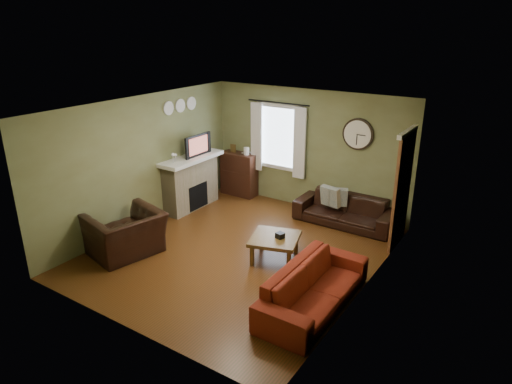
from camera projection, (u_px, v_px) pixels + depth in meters
The scene contains 31 objects.
floor at pixel (239, 252), 8.22m from camera, with size 4.60×5.20×0.00m, color #4D2A10.
ceiling at pixel (237, 108), 7.31m from camera, with size 4.60×5.20×0.00m, color white.
wall_left at pixel (143, 163), 8.94m from camera, with size 0.00×5.20×2.60m, color olive.
wall_right at pixel (368, 213), 6.59m from camera, with size 0.00×5.20×2.60m, color olive.
wall_back at pixel (308, 150), 9.80m from camera, with size 4.60×0.00×2.60m, color olive.
wall_front at pixel (119, 242), 5.73m from camera, with size 4.60×0.00×2.60m, color olive.
fireplace at pixel (191, 184), 10.00m from camera, with size 0.40×1.40×1.10m, color tan.
firebox at pixel (198, 196), 10.00m from camera, with size 0.04×0.60×0.55m, color black.
mantel at pixel (191, 158), 9.78m from camera, with size 0.58×1.60×0.08m, color white.
tv at pixel (195, 147), 9.81m from camera, with size 0.60×0.08×0.35m, color black.
tv_screen at pixel (198, 145), 9.75m from camera, with size 0.02×0.62×0.36m, color #994C3F.
medallion_left at pixel (169, 108), 9.22m from camera, with size 0.28×0.28×0.03m, color white.
medallion_mid at pixel (180, 106), 9.50m from camera, with size 0.28×0.28×0.03m, color white.
medallion_right at pixel (191, 103), 9.77m from camera, with size 0.28×0.28×0.03m, color white.
window_pane at pixel (280, 137), 10.07m from camera, with size 1.00×0.02×1.30m, color silver, non-canonical shape.
curtain_rod at pixel (278, 103), 9.72m from camera, with size 0.03×0.03×1.50m, color black.
curtain_left at pixel (256, 137), 10.29m from camera, with size 0.28×0.04×1.55m, color white.
curtain_right at pixel (299, 144), 9.73m from camera, with size 0.28×0.04×1.55m, color white.
wall_clock at pixel (358, 134), 9.02m from camera, with size 0.64×0.06×0.64m, color white, non-canonical shape.
door at pixel (402, 191), 8.14m from camera, with size 0.05×0.90×2.10m, color brown.
bookshelf at pixel (239, 174), 10.78m from camera, with size 0.86×0.36×1.02m, color #321810, non-canonical shape.
book at pixel (244, 155), 10.69m from camera, with size 0.17×0.22×0.02m, color brown.
sofa_brown at pixel (345, 210), 9.27m from camera, with size 2.03×0.79×0.59m, color black.
pillow_left at pixel (330, 196), 9.30m from camera, with size 0.41×0.12×0.41m, color gray.
pillow_right at pixel (338, 197), 9.26m from camera, with size 0.38×0.11×0.38m, color gray.
sofa_red at pixel (314, 287), 6.56m from camera, with size 2.15×0.84×0.63m, color maroon.
armchair at pixel (126, 234), 8.03m from camera, with size 1.20×1.05×0.78m, color black.
coffee_table at pixel (275, 248), 7.91m from camera, with size 0.79×0.79×0.42m, color brown, non-canonical shape.
tissue_box at pixel (280, 239), 7.81m from camera, with size 0.13×0.13×0.10m, color black.
wine_glass_a at pixel (173, 158), 9.29m from camera, with size 0.07×0.07×0.21m, color white, non-canonical shape.
wine_glass_b at pixel (176, 158), 9.35m from camera, with size 0.06×0.06×0.18m, color white, non-canonical shape.
Camera 1 is at (4.26, -5.96, 3.90)m, focal length 32.00 mm.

